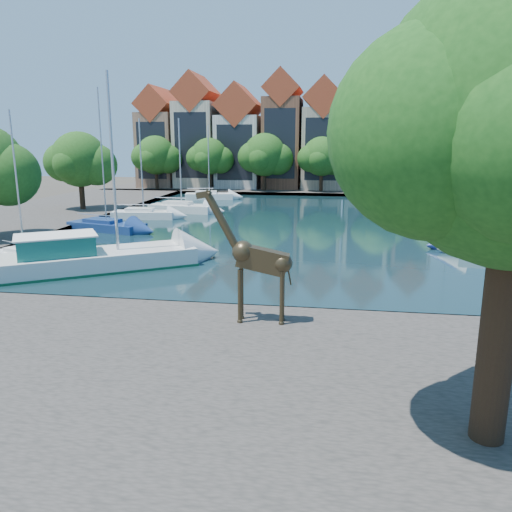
% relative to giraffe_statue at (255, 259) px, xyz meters
% --- Properties ---
extents(ground, '(160.00, 160.00, 0.00)m').
position_rel_giraffe_statue_xyz_m(ground, '(-0.83, 2.02, -3.02)').
color(ground, '#38332B').
rests_on(ground, ground).
extents(water_basin, '(38.00, 50.00, 0.08)m').
position_rel_giraffe_statue_xyz_m(water_basin, '(-0.83, 26.02, -2.98)').
color(water_basin, black).
rests_on(water_basin, ground).
extents(near_quay, '(50.00, 14.00, 0.50)m').
position_rel_giraffe_statue_xyz_m(near_quay, '(-0.83, -4.98, -2.77)').
color(near_quay, '#46413D').
rests_on(near_quay, ground).
extents(far_quay, '(60.00, 16.00, 0.50)m').
position_rel_giraffe_statue_xyz_m(far_quay, '(-0.83, 58.02, -2.77)').
color(far_quay, '#46413D').
rests_on(far_quay, ground).
extents(left_quay, '(14.00, 52.00, 0.50)m').
position_rel_giraffe_statue_xyz_m(left_quay, '(-25.83, 26.02, -2.77)').
color(left_quay, '#46413D').
rests_on(left_quay, ground).
extents(townhouse_west_end, '(5.44, 9.18, 14.93)m').
position_rel_giraffe_statue_xyz_m(townhouse_west_end, '(-23.83, 58.01, 4.34)').
color(townhouse_west_end, '#8D654D').
rests_on(townhouse_west_end, far_quay).
extents(townhouse_west_mid, '(5.94, 9.18, 16.79)m').
position_rel_giraffe_statue_xyz_m(townhouse_west_mid, '(-17.83, 58.01, 5.22)').
color(townhouse_west_mid, '#C1B194').
rests_on(townhouse_west_mid, far_quay).
extents(townhouse_west_inner, '(6.43, 9.18, 15.15)m').
position_rel_giraffe_statue_xyz_m(townhouse_west_inner, '(-11.33, 58.01, 4.33)').
color(townhouse_west_inner, beige).
rests_on(townhouse_west_inner, far_quay).
extents(townhouse_center, '(5.44, 9.18, 16.93)m').
position_rel_giraffe_statue_xyz_m(townhouse_center, '(-4.83, 58.01, 5.35)').
color(townhouse_center, brown).
rests_on(townhouse_center, far_quay).
extents(townhouse_east_inner, '(5.94, 9.18, 15.79)m').
position_rel_giraffe_statue_xyz_m(townhouse_east_inner, '(1.17, 58.01, 4.72)').
color(townhouse_east_inner, tan).
rests_on(townhouse_east_inner, far_quay).
extents(townhouse_east_mid, '(6.43, 9.18, 16.65)m').
position_rel_giraffe_statue_xyz_m(townhouse_east_mid, '(7.67, 58.01, 5.09)').
color(townhouse_east_mid, beige).
rests_on(townhouse_east_mid, far_quay).
extents(townhouse_east_end, '(5.44, 9.18, 14.43)m').
position_rel_giraffe_statue_xyz_m(townhouse_east_end, '(14.17, 58.01, 4.09)').
color(townhouse_east_end, brown).
rests_on(townhouse_east_end, far_quay).
extents(far_tree_far_west, '(7.28, 5.60, 7.68)m').
position_rel_giraffe_statue_xyz_m(far_tree_far_west, '(-22.72, 52.51, 2.17)').
color(far_tree_far_west, '#332114').
rests_on(far_tree_far_west, far_quay).
extents(far_tree_west, '(6.76, 5.20, 7.36)m').
position_rel_giraffe_statue_xyz_m(far_tree_west, '(-14.73, 52.51, 2.06)').
color(far_tree_west, '#332114').
rests_on(far_tree_west, far_quay).
extents(far_tree_mid_west, '(7.80, 6.00, 8.00)m').
position_rel_giraffe_statue_xyz_m(far_tree_mid_west, '(-6.72, 52.51, 2.27)').
color(far_tree_mid_west, '#332114').
rests_on(far_tree_mid_west, far_quay).
extents(far_tree_mid_east, '(7.02, 5.40, 7.52)m').
position_rel_giraffe_statue_xyz_m(far_tree_mid_east, '(1.27, 52.51, 2.11)').
color(far_tree_mid_east, '#332114').
rests_on(far_tree_mid_east, far_quay).
extents(far_tree_east, '(7.54, 5.80, 7.84)m').
position_rel_giraffe_statue_xyz_m(far_tree_east, '(9.28, 52.51, 2.22)').
color(far_tree_east, '#332114').
rests_on(far_tree_east, far_quay).
extents(far_tree_far_east, '(6.76, 5.20, 7.36)m').
position_rel_giraffe_statue_xyz_m(far_tree_far_east, '(17.27, 52.51, 2.06)').
color(far_tree_far_east, '#332114').
rests_on(far_tree_far_east, far_quay).
extents(side_tree_left_far, '(7.28, 5.60, 7.88)m').
position_rel_giraffe_statue_xyz_m(side_tree_left_far, '(-22.72, 30.01, 2.36)').
color(side_tree_left_far, '#332114').
rests_on(side_tree_left_far, left_quay).
extents(giraffe_statue, '(3.58, 0.66, 5.12)m').
position_rel_giraffe_statue_xyz_m(giraffe_statue, '(0.00, 0.00, 0.00)').
color(giraffe_statue, '#362C1B').
rests_on(giraffe_statue, near_quay).
extents(motorsailer, '(11.45, 9.07, 11.12)m').
position_rel_giraffe_statue_xyz_m(motorsailer, '(-11.08, 7.98, -2.09)').
color(motorsailer, silver).
rests_on(motorsailer, water_basin).
extents(sailboat_left_a, '(4.93, 3.35, 9.13)m').
position_rel_giraffe_statue_xyz_m(sailboat_left_a, '(-15.83, 9.09, -2.43)').
color(sailboat_left_a, silver).
rests_on(sailboat_left_a, water_basin).
extents(sailboat_left_b, '(7.06, 4.11, 11.50)m').
position_rel_giraffe_statue_xyz_m(sailboat_left_b, '(-15.83, 20.60, -2.41)').
color(sailboat_left_b, navy).
rests_on(sailboat_left_b, water_basin).
extents(sailboat_left_c, '(6.12, 2.81, 9.38)m').
position_rel_giraffe_statue_xyz_m(sailboat_left_c, '(-15.15, 27.27, -2.37)').
color(sailboat_left_c, silver).
rests_on(sailboat_left_c, water_basin).
extents(sailboat_left_d, '(6.84, 2.99, 9.58)m').
position_rel_giraffe_statue_xyz_m(sailboat_left_d, '(-12.83, 32.07, -2.33)').
color(sailboat_left_d, silver).
rests_on(sailboat_left_d, water_basin).
extents(sailboat_left_e, '(6.34, 3.23, 9.20)m').
position_rel_giraffe_statue_xyz_m(sailboat_left_e, '(-12.83, 44.13, -2.35)').
color(sailboat_left_e, white).
rests_on(sailboat_left_e, water_basin).
extents(sailboat_right_a, '(6.16, 2.74, 9.61)m').
position_rel_giraffe_statue_xyz_m(sailboat_right_a, '(14.17, 15.45, -2.41)').
color(sailboat_right_a, white).
rests_on(sailboat_right_a, water_basin).
extents(sailboat_right_b, '(7.24, 3.86, 10.46)m').
position_rel_giraffe_statue_xyz_m(sailboat_right_b, '(14.17, 17.98, -2.39)').
color(sailboat_right_b, navy).
rests_on(sailboat_right_b, water_basin).
extents(sailboat_right_c, '(7.11, 4.09, 10.80)m').
position_rel_giraffe_statue_xyz_m(sailboat_right_c, '(14.17, 32.23, -2.34)').
color(sailboat_right_c, white).
rests_on(sailboat_right_c, water_basin).
extents(sailboat_right_d, '(5.26, 3.02, 9.20)m').
position_rel_giraffe_statue_xyz_m(sailboat_right_d, '(14.17, 41.20, -2.38)').
color(sailboat_right_d, white).
rests_on(sailboat_right_d, water_basin).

